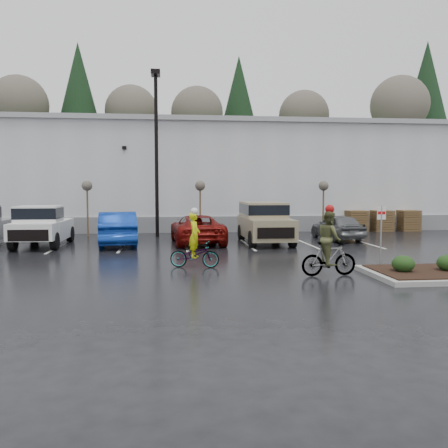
{
  "coord_description": "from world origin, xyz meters",
  "views": [
    {
      "loc": [
        -3.2,
        -14.95,
        2.8
      ],
      "look_at": [
        -1.05,
        4.33,
        1.3
      ],
      "focal_mm": 38.0,
      "sensor_mm": 36.0,
      "label": 1
    }
  ],
  "objects": [
    {
      "name": "ground",
      "position": [
        0.0,
        0.0,
        0.0
      ],
      "size": [
        120.0,
        120.0,
        0.0
      ],
      "primitive_type": "plane",
      "color": "black",
      "rests_on": "ground"
    },
    {
      "name": "wooded_ridge",
      "position": [
        0.0,
        45.0,
        3.0
      ],
      "size": [
        80.0,
        25.0,
        6.0
      ],
      "primitive_type": "cube",
      "color": "#1E3E1A",
      "rests_on": "ground"
    },
    {
      "name": "pallet_stack_b",
      "position": [
        10.2,
        14.0,
        0.68
      ],
      "size": [
        1.2,
        1.2,
        1.35
      ],
      "primitive_type": "cube",
      "color": "#4A331D",
      "rests_on": "ground"
    },
    {
      "name": "sapling_east",
      "position": [
        6.0,
        13.0,
        2.73
      ],
      "size": [
        0.6,
        0.6,
        3.2
      ],
      "color": "#4A331D",
      "rests_on": "ground"
    },
    {
      "name": "pallet_stack_a",
      "position": [
        8.5,
        14.0,
        0.68
      ],
      "size": [
        1.2,
        1.2,
        1.35
      ],
      "primitive_type": "cube",
      "color": "#4A331D",
      "rests_on": "ground"
    },
    {
      "name": "car_grey",
      "position": [
        5.64,
        9.5,
        0.69
      ],
      "size": [
        2.03,
        4.22,
        1.39
      ],
      "primitive_type": "imported",
      "rotation": [
        0.0,
        0.0,
        3.24
      ],
      "color": "#5A5D5F",
      "rests_on": "ground"
    },
    {
      "name": "shrub_a",
      "position": [
        4.0,
        -1.0,
        0.41
      ],
      "size": [
        0.7,
        0.7,
        0.52
      ],
      "primitive_type": "ellipsoid",
      "color": "black",
      "rests_on": "curb_island"
    },
    {
      "name": "suv_tan",
      "position": [
        1.48,
        8.41,
        1.03
      ],
      "size": [
        2.2,
        5.1,
        2.06
      ],
      "primitive_type": null,
      "color": "gray",
      "rests_on": "ground"
    },
    {
      "name": "fire_lane_sign",
      "position": [
        3.8,
        0.2,
        1.41
      ],
      "size": [
        0.3,
        0.05,
        2.2
      ],
      "color": "gray",
      "rests_on": "ground"
    },
    {
      "name": "lamppost",
      "position": [
        -4.0,
        12.0,
        5.69
      ],
      "size": [
        0.5,
        1.0,
        9.22
      ],
      "color": "black",
      "rests_on": "ground"
    },
    {
      "name": "sapling_west",
      "position": [
        -8.0,
        13.0,
        2.73
      ],
      "size": [
        0.6,
        0.6,
        3.2
      ],
      "color": "#4A331D",
      "rests_on": "ground"
    },
    {
      "name": "warehouse",
      "position": [
        0.0,
        21.99,
        3.65
      ],
      "size": [
        60.5,
        15.5,
        7.2
      ],
      "color": "silver",
      "rests_on": "ground"
    },
    {
      "name": "cyclist_hivis",
      "position": [
        -2.4,
        1.5,
        0.66
      ],
      "size": [
        1.82,
        0.96,
        2.1
      ],
      "rotation": [
        0.0,
        0.0,
        1.35
      ],
      "color": "#3F3F44",
      "rests_on": "ground"
    },
    {
      "name": "cyclist_olive",
      "position": [
        1.74,
        -0.57,
        0.83
      ],
      "size": [
        1.77,
        0.86,
        2.26
      ],
      "rotation": [
        0.0,
        0.0,
        1.65
      ],
      "color": "#3F3F44",
      "rests_on": "ground"
    },
    {
      "name": "sapling_mid",
      "position": [
        -1.5,
        13.0,
        2.73
      ],
      "size": [
        0.6,
        0.6,
        3.2
      ],
      "color": "#4A331D",
      "rests_on": "ground"
    },
    {
      "name": "pallet_stack_c",
      "position": [
        12.0,
        14.0,
        0.68
      ],
      "size": [
        1.2,
        1.2,
        1.35
      ],
      "primitive_type": "cube",
      "color": "#4A331D",
      "rests_on": "ground"
    },
    {
      "name": "pickup_white",
      "position": [
        -9.3,
        8.59,
        0.98
      ],
      "size": [
        2.1,
        5.2,
        1.96
      ],
      "primitive_type": null,
      "color": "white",
      "rests_on": "ground"
    },
    {
      "name": "car_red",
      "position": [
        -1.92,
        8.73,
        0.72
      ],
      "size": [
        2.73,
        5.31,
        1.43
      ],
      "primitive_type": "imported",
      "rotation": [
        0.0,
        0.0,
        3.21
      ],
      "color": "maroon",
      "rests_on": "ground"
    },
    {
      "name": "car_blue",
      "position": [
        -5.81,
        8.43,
        0.81
      ],
      "size": [
        2.31,
        5.12,
        1.63
      ],
      "primitive_type": "imported",
      "rotation": [
        0.0,
        0.0,
        3.26
      ],
      "color": "navy",
      "rests_on": "ground"
    },
    {
      "name": "shrub_b",
      "position": [
        5.5,
        -1.0,
        0.41
      ],
      "size": [
        0.7,
        0.7,
        0.52
      ],
      "primitive_type": "ellipsoid",
      "color": "black",
      "rests_on": "curb_island"
    }
  ]
}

